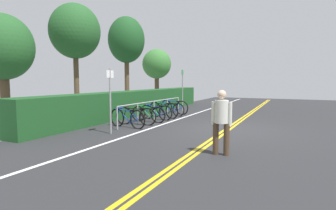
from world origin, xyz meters
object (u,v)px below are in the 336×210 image
object	(u,v)px
bicycle_1	(136,116)
tree_extra	(157,64)
bicycle_3	(156,112)
sign_post_far	(183,86)
sign_post_near	(110,95)
bicycle_4	(163,110)
bicycle_6	(174,107)
pedestrian	(221,118)
tree_mid	(75,32)
bicycle_0	(127,118)
tree_far_right	(126,41)
bike_rack	(154,106)
tree_near_left	(3,48)
bicycle_2	(148,114)
bicycle_5	(170,109)

from	to	relation	value
bicycle_1	tree_extra	world-z (taller)	tree_extra
bicycle_3	sign_post_far	size ratio (longest dim) A/B	0.71
bicycle_3	sign_post_near	size ratio (longest dim) A/B	0.78
bicycle_3	bicycle_4	distance (m)	0.75
bicycle_3	bicycle_6	size ratio (longest dim) A/B	0.97
pedestrian	tree_mid	world-z (taller)	tree_mid
bicycle_0	bicycle_1	world-z (taller)	bicycle_0
bicycle_3	tree_far_right	distance (m)	6.19
pedestrian	bike_rack	bearing A→B (deg)	43.16
tree_near_left	tree_far_right	size ratio (longest dim) A/B	0.75
bike_rack	pedestrian	distance (m)	6.22
bike_rack	bicycle_0	xyz separation A→B (m)	(-2.29, -0.07, -0.28)
bicycle_2	bicycle_3	distance (m)	0.77
tree_mid	bicycle_5	bearing A→B (deg)	-51.35
bike_rack	bicycle_6	bearing A→B (deg)	0.77
tree_extra	bicycle_0	bearing A→B (deg)	-158.69
sign_post_near	sign_post_far	distance (m)	7.30
bicycle_4	tree_mid	xyz separation A→B (m)	(-2.01, 3.50, 3.62)
bicycle_1	tree_far_right	size ratio (longest dim) A/B	0.32
sign_post_near	sign_post_far	world-z (taller)	sign_post_far
bicycle_2	tree_near_left	bearing A→B (deg)	131.43
tree_near_left	bike_rack	bearing A→B (deg)	-42.35
bicycle_4	tree_extra	distance (m)	7.97
sign_post_far	tree_extra	size ratio (longest dim) A/B	0.59
bicycle_4	tree_far_right	world-z (taller)	tree_far_right
bicycle_5	tree_mid	size ratio (longest dim) A/B	0.32
tree_mid	tree_extra	world-z (taller)	tree_mid
bicycle_5	tree_near_left	xyz separation A→B (m)	(-5.88, 4.02, 2.64)
tree_mid	tree_far_right	distance (m)	4.44
bike_rack	tree_far_right	size ratio (longest dim) A/B	1.01
bicycle_4	bicycle_3	bearing A→B (deg)	179.51
bicycle_1	tree_extra	bearing A→B (deg)	22.52
tree_near_left	tree_mid	bearing A→B (deg)	-9.81
bicycle_4	sign_post_near	world-z (taller)	sign_post_near
bicycle_0	bicycle_4	xyz separation A→B (m)	(3.07, -0.01, 0.01)
bicycle_3	bicycle_5	distance (m)	1.53
sign_post_near	bicycle_6	bearing A→B (deg)	2.81
bike_rack	tree_near_left	world-z (taller)	tree_near_left
tree_near_left	tree_far_right	world-z (taller)	tree_far_right
pedestrian	sign_post_near	distance (m)	4.13
tree_far_right	pedestrian	bearing A→B (deg)	-134.60
bicycle_2	sign_post_near	bearing A→B (deg)	-177.17
bicycle_1	tree_extra	distance (m)	9.98
bicycle_1	bicycle_5	size ratio (longest dim) A/B	1.05
bicycle_3	tree_extra	bearing A→B (deg)	27.27
pedestrian	tree_extra	bearing A→B (deg)	33.78
bicycle_2	bicycle_5	bearing A→B (deg)	0.93
bicycle_3	bicycle_0	bearing A→B (deg)	179.83
bicycle_5	sign_post_far	xyz separation A→B (m)	(2.18, 0.21, 1.10)
tree_extra	bicycle_6	bearing A→B (deg)	-143.93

